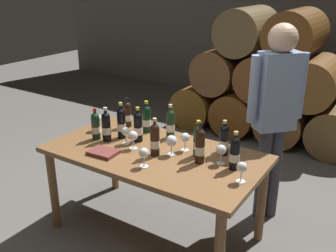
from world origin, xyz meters
TOP-DOWN VIEW (x-y plane):
  - ground_plane at (0.00, 0.00)m, footprint 14.00×14.00m
  - cellar_back_wall at (0.00, 4.20)m, footprint 10.00×0.24m
  - barrel_stack at (-0.00, 2.60)m, footprint 2.49×0.90m
  - dining_table at (0.00, 0.00)m, footprint 1.70×0.90m
  - wine_bottle_0 at (0.47, 0.25)m, footprint 0.07×0.07m
  - wine_bottle_1 at (-0.04, 0.30)m, footprint 0.07×0.07m
  - wine_bottle_2 at (-0.23, 0.10)m, footprint 0.07×0.07m
  - wine_bottle_3 at (0.39, 0.03)m, footprint 0.07×0.07m
  - wine_bottle_4 at (-0.55, -0.06)m, footprint 0.07×0.07m
  - wine_bottle_5 at (-0.29, 0.30)m, footprint 0.07×0.07m
  - wine_bottle_6 at (-0.39, 0.08)m, footprint 0.07×0.07m
  - wine_bottle_7 at (-0.46, -0.03)m, footprint 0.07×0.07m
  - wine_bottle_8 at (-0.51, 0.31)m, footprint 0.07×0.07m
  - wine_bottle_9 at (0.64, 0.07)m, footprint 0.07×0.07m
  - wine_bottle_10 at (0.32, 0.12)m, footprint 0.07×0.07m
  - wine_bottle_11 at (0.04, -0.05)m, footprint 0.07×0.07m
  - wine_glass_0 at (0.08, -0.25)m, footprint 0.07×0.07m
  - wine_glass_1 at (-0.68, 0.09)m, footprint 0.08×0.08m
  - wine_glass_2 at (-0.17, -0.04)m, footprint 0.08×0.08m
  - wine_glass_3 at (0.53, 0.09)m, footprint 0.08×0.08m
  - wine_glass_4 at (0.14, 0.03)m, footprint 0.09×0.09m
  - wine_glass_5 at (0.19, 0.15)m, footprint 0.07×0.07m
  - wine_glass_6 at (-0.28, -0.00)m, footprint 0.07×0.07m
  - wine_glass_7 at (0.76, -0.08)m, footprint 0.07×0.07m
  - tasting_notebook at (-0.31, -0.25)m, footprint 0.23×0.17m
  - sommelier_presenting at (0.69, 0.75)m, footprint 0.36×0.38m

SIDE VIEW (x-z plane):
  - ground_plane at x=0.00m, z-range 0.00..0.00m
  - dining_table at x=0.00m, z-range 0.29..1.05m
  - barrel_stack at x=0.00m, z-range -0.12..1.57m
  - tasting_notebook at x=-0.31m, z-range 0.76..0.79m
  - wine_glass_6 at x=-0.28m, z-range 0.79..0.93m
  - wine_glass_7 at x=0.76m, z-range 0.79..0.94m
  - wine_glass_0 at x=0.08m, z-range 0.79..0.94m
  - wine_glass_5 at x=0.19m, z-range 0.79..0.94m
  - wine_glass_2 at x=-0.17m, z-range 0.79..0.94m
  - wine_glass_3 at x=0.53m, z-range 0.79..0.94m
  - wine_glass_1 at x=-0.68m, z-range 0.79..0.94m
  - wine_glass_4 at x=0.14m, z-range 0.79..0.95m
  - wine_bottle_4 at x=-0.55m, z-range 0.74..1.02m
  - wine_bottle_8 at x=-0.51m, z-range 0.74..1.02m
  - wine_bottle_0 at x=0.47m, z-range 0.74..1.02m
  - wine_bottle_9 at x=0.64m, z-range 0.74..1.03m
  - wine_bottle_5 at x=-0.29m, z-range 0.74..1.03m
  - wine_bottle_10 at x=0.32m, z-range 0.74..1.03m
  - wine_bottle_7 at x=-0.46m, z-range 0.74..1.03m
  - wine_bottle_1 at x=-0.04m, z-range 0.74..1.04m
  - wine_bottle_2 at x=-0.23m, z-range 0.74..1.04m
  - wine_bottle_11 at x=0.04m, z-range 0.74..1.04m
  - wine_bottle_6 at x=-0.39m, z-range 0.74..1.05m
  - wine_bottle_3 at x=0.39m, z-range 0.74..1.05m
  - sommelier_presenting at x=0.69m, z-range 0.19..1.90m
  - cellar_back_wall at x=0.00m, z-range 0.00..2.80m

